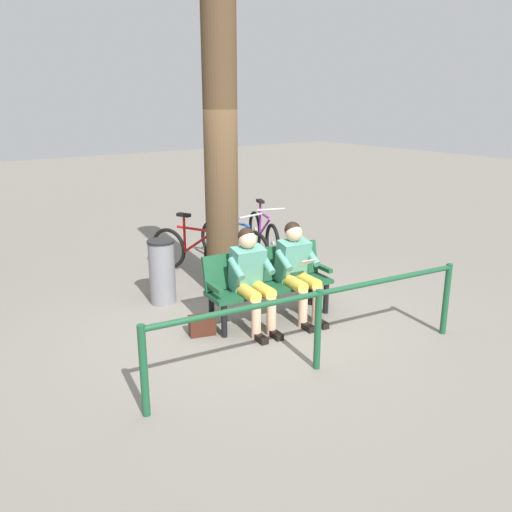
{
  "coord_description": "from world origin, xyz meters",
  "views": [
    {
      "loc": [
        3.6,
        4.92,
        2.65
      ],
      "look_at": [
        -0.2,
        -0.18,
        0.75
      ],
      "focal_mm": 37.37,
      "sensor_mm": 36.0,
      "label": 1
    }
  ],
  "objects": [
    {
      "name": "person_companion",
      "position": [
        0.12,
        0.16,
        0.66
      ],
      "size": [
        0.52,
        0.8,
        1.2
      ],
      "rotation": [
        0.0,
        0.0,
        -0.13
      ],
      "color": "#4C8C7A",
      "rests_on": "ground"
    },
    {
      "name": "bicycle_purple",
      "position": [
        -1.13,
        -2.04,
        0.36
      ],
      "size": [
        0.48,
        1.67,
        0.94
      ],
      "rotation": [
        0.0,
        0.0,
        1.7
      ],
      "color": "black",
      "rests_on": "ground"
    },
    {
      "name": "litter_bin",
      "position": [
        0.6,
        -1.19,
        0.43
      ],
      "size": [
        0.36,
        0.36,
        0.86
      ],
      "color": "slate",
      "rests_on": "ground"
    },
    {
      "name": "bicycle_orange",
      "position": [
        -1.87,
        -2.21,
        0.36
      ],
      "size": [
        0.69,
        1.6,
        0.94
      ],
      "rotation": [
        0.0,
        0.0,
        1.22
      ],
      "color": "black",
      "rests_on": "ground"
    },
    {
      "name": "ground_plane",
      "position": [
        0.0,
        0.0,
        0.0
      ],
      "size": [
        40.0,
        40.0,
        0.0
      ],
      "primitive_type": "plane",
      "color": "slate"
    },
    {
      "name": "railing_fence",
      "position": [
        0.19,
        1.38,
        0.61
      ],
      "size": [
        3.58,
        0.6,
        0.85
      ],
      "rotation": [
        0.0,
        0.0,
        -0.15
      ],
      "color": "#194C2D",
      "rests_on": "ground"
    },
    {
      "name": "bicycle_blue",
      "position": [
        -0.38,
        -2.03,
        0.36
      ],
      "size": [
        0.76,
        1.56,
        0.94
      ],
      "rotation": [
        0.0,
        0.0,
        1.99
      ],
      "color": "black",
      "rests_on": "ground"
    },
    {
      "name": "person_reading",
      "position": [
        -0.51,
        0.24,
        0.66
      ],
      "size": [
        0.52,
        0.8,
        1.2
      ],
      "rotation": [
        0.0,
        0.0,
        -0.13
      ],
      "color": "#4C8C7A",
      "rests_on": "ground"
    },
    {
      "name": "handbag",
      "position": [
        0.71,
        0.0,
        0.12
      ],
      "size": [
        0.33,
        0.23,
        0.24
      ],
      "primitive_type": "cube",
      "rotation": [
        0.0,
        0.0,
        -0.31
      ],
      "color": "#3F1E14",
      "rests_on": "ground"
    },
    {
      "name": "bench",
      "position": [
        -0.21,
        0.04,
        0.51
      ],
      "size": [
        1.65,
        0.68,
        0.87
      ],
      "rotation": [
        0.0,
        0.0,
        -0.13
      ],
      "color": "#194C2D",
      "rests_on": "ground"
    },
    {
      "name": "tree_trunk",
      "position": [
        -0.3,
        -1.09,
        2.0
      ],
      "size": [
        0.45,
        0.45,
        4.01
      ],
      "primitive_type": "cylinder",
      "color": "#4C3823",
      "rests_on": "ground"
    }
  ]
}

